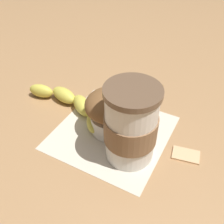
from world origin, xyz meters
TOP-DOWN VIEW (x-y plane):
  - ground_plane at (0.00, 0.00)m, footprint 3.00×3.00m
  - paper_napkin at (0.00, 0.00)m, footprint 0.25×0.25m
  - coffee_cup at (-0.05, 0.04)m, footprint 0.09×0.09m
  - muffin at (0.01, -0.01)m, footprint 0.10×0.10m
  - banana at (0.11, -0.04)m, footprint 0.21×0.12m
  - sugar_packet at (-0.15, 0.01)m, footprint 0.05×0.03m
  - wooden_stirrer at (-0.02, -0.19)m, footprint 0.11×0.03m

SIDE VIEW (x-z plane):
  - ground_plane at x=0.00m, z-range 0.00..0.00m
  - paper_napkin at x=0.00m, z-range 0.00..0.00m
  - wooden_stirrer at x=-0.02m, z-range 0.00..0.00m
  - sugar_packet at x=-0.15m, z-range 0.00..0.01m
  - banana at x=0.11m, z-range 0.00..0.03m
  - muffin at x=0.01m, z-range 0.01..0.10m
  - coffee_cup at x=-0.05m, z-range 0.00..0.15m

